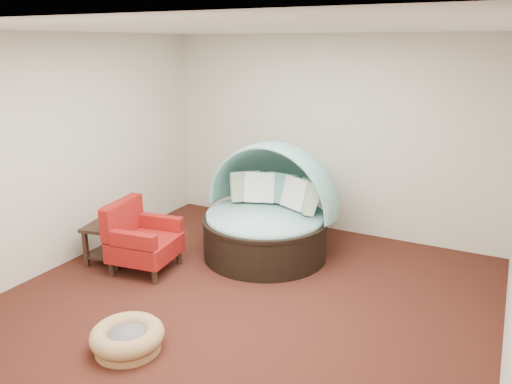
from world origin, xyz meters
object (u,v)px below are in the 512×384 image
at_px(canopy_daybed, 269,204).
at_px(pet_basket, 127,338).
at_px(red_armchair, 141,239).
at_px(side_table, 109,238).

distance_m(canopy_daybed, pet_basket, 2.60).
xyz_separation_m(pet_basket, red_armchair, (-0.98, 1.38, 0.27)).
xyz_separation_m(red_armchair, side_table, (-0.50, -0.01, -0.07)).
distance_m(canopy_daybed, side_table, 2.06).
xyz_separation_m(canopy_daybed, side_table, (-1.66, -1.17, -0.36)).
relative_size(canopy_daybed, pet_basket, 2.43).
distance_m(pet_basket, side_table, 2.02).
bearing_deg(pet_basket, side_table, 137.24).
height_order(pet_basket, red_armchair, red_armchair).
bearing_deg(pet_basket, canopy_daybed, 85.96).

